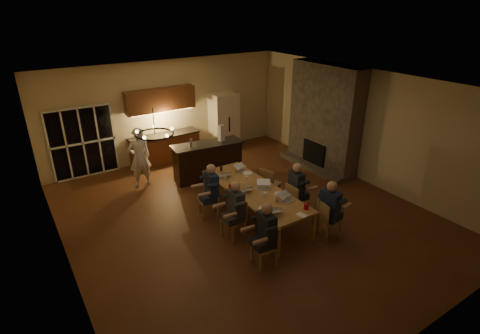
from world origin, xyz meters
The scene contains 43 objects.
floor centered at (0.00, 0.00, 0.00)m, with size 9.00×9.00×0.00m, color brown.
back_wall centered at (0.00, 4.52, 1.60)m, with size 8.00×0.04×3.20m, color #D0B393.
left_wall centered at (-4.02, 0.00, 1.60)m, with size 0.04×9.00×3.20m, color #D0B393.
right_wall centered at (4.02, 0.00, 1.60)m, with size 0.04×9.00×3.20m, color #D0B393.
ceiling centered at (0.00, 0.00, 3.22)m, with size 8.00×9.00×0.04m, color white.
french_doors centered at (-2.70, 4.47, 1.05)m, with size 1.86×0.08×2.10m, color black.
fireplace centered at (3.70, 1.20, 1.60)m, with size 0.58×2.50×3.20m, color #60554B.
kitchenette centered at (-0.30, 4.20, 1.20)m, with size 2.24×0.68×2.40m, color brown, non-canonical shape.
refrigerator centered at (1.90, 4.15, 1.00)m, with size 0.90×0.68×2.00m, color beige.
dining_table centered at (0.14, -0.18, 0.38)m, with size 1.10×3.21×0.75m, color #B68348.
bar_island centered at (0.28, 2.38, 0.54)m, with size 2.05×0.68×1.08m, color black.
chair_left_near centered at (-0.73, -1.77, 0.45)m, with size 0.44×0.44×0.89m, color #A68153, non-canonical shape.
chair_left_mid centered at (-0.73, -0.62, 0.45)m, with size 0.44×0.44×0.89m, color #A68153, non-canonical shape.
chair_left_far centered at (-0.77, 0.45, 0.45)m, with size 0.44×0.44×0.89m, color #A68153, non-canonical shape.
chair_right_near centered at (1.06, -1.78, 0.45)m, with size 0.44×0.44×0.89m, color #A68153, non-canonical shape.
chair_right_mid centered at (1.02, -0.75, 0.45)m, with size 0.44×0.44×0.89m, color #A68153, non-canonical shape.
chair_right_far centered at (1.05, 0.36, 0.45)m, with size 0.44×0.44×0.89m, color #A68153, non-canonical shape.
person_left_near centered at (-0.69, -1.77, 0.69)m, with size 0.60×0.60×1.38m, color #24262E, non-canonical shape.
person_right_near centered at (1.01, -1.78, 0.69)m, with size 0.60×0.60×1.38m, color #1D2B49, non-canonical shape.
person_left_mid centered at (-0.69, -0.67, 0.69)m, with size 0.60×0.60×1.38m, color #363A40, non-canonical shape.
person_right_mid centered at (1.04, -0.65, 0.69)m, with size 0.60×0.60×1.38m, color #24262E, non-canonical shape.
person_left_far centered at (-0.69, 0.40, 0.69)m, with size 0.60×0.60×1.38m, color #1D2B49, non-canonical shape.
standing_person centered at (-1.56, 2.95, 0.86)m, with size 0.63×0.41×1.73m, color white.
chandelier centered at (-2.34, -0.70, 2.75)m, with size 0.65×0.65×0.03m, color black.
laptop_a centered at (-0.12, -1.23, 0.86)m, with size 0.32×0.28×0.23m, color silver, non-canonical shape.
laptop_b centered at (0.44, -1.05, 0.86)m, with size 0.32×0.28×0.23m, color silver, non-canonical shape.
laptop_c centered at (-0.09, -0.10, 0.86)m, with size 0.32×0.28×0.23m, color silver, non-canonical shape.
laptop_d centered at (0.35, -0.27, 0.86)m, with size 0.32×0.28×0.23m, color silver, non-canonical shape.
laptop_e centered at (-0.09, 0.87, 0.86)m, with size 0.32×0.28×0.23m, color silver, non-canonical shape.
laptop_f centered at (0.46, 0.82, 0.86)m, with size 0.32×0.28×0.23m, color silver, non-canonical shape.
mug_front centered at (0.14, -0.60, 0.80)m, with size 0.08×0.08×0.10m, color white.
mug_mid centered at (0.27, 0.34, 0.80)m, with size 0.07×0.07×0.10m, color white.
mug_back centered at (-0.16, 0.67, 0.80)m, with size 0.09×0.09×0.10m, color white.
redcup_near centered at (0.55, -1.53, 0.81)m, with size 0.10×0.10×0.12m, color #AE0B1A.
redcup_mid centered at (-0.32, 0.15, 0.81)m, with size 0.08×0.08×0.12m, color #AE0B1A.
can_silver centered at (0.23, -0.92, 0.81)m, with size 0.06×0.06×0.12m, color #B2B2B7.
can_cola centered at (0.02, 1.16, 0.81)m, with size 0.07×0.07×0.12m, color #3F0F0C.
plate_near centered at (0.49, -0.71, 0.76)m, with size 0.27×0.27×0.02m, color white.
plate_left centered at (-0.20, -1.05, 0.76)m, with size 0.26×0.26×0.02m, color white.
plate_far centered at (0.51, 0.64, 0.76)m, with size 0.25×0.25×0.02m, color white.
notepad centered at (0.30, -1.68, 0.76)m, with size 0.15×0.22×0.01m, color white.
bar_bottle centered at (-0.23, 2.39, 1.20)m, with size 0.07×0.07×0.24m, color #99999E.
bar_blender centered at (0.74, 2.36, 1.32)m, with size 0.15×0.15×0.48m, color silver.
Camera 1 is at (-4.44, -6.60, 4.85)m, focal length 28.00 mm.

